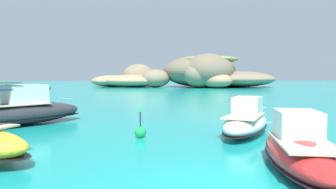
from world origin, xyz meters
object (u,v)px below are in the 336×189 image
motorboat_white (246,121)px  channel_buoy (140,131)px  islet_small (133,79)px  motorboat_red (299,150)px  motorboat_charcoal (19,112)px  islet_large (210,73)px

motorboat_white → channel_buoy: 5.59m
motorboat_white → islet_small: bearing=93.6°
islet_small → motorboat_red: (4.08, -82.41, -1.59)m
islet_small → motorboat_charcoal: (-8.05, -71.49, -1.37)m
motorboat_red → motorboat_charcoal: bearing=138.0°
islet_small → channel_buoy: islet_small is taller
motorboat_red → channel_buoy: size_ratio=4.46×
channel_buoy → islet_small: bearing=89.4°
islet_large → islet_small: islet_large is taller
islet_large → islet_small: 21.85m
motorboat_red → motorboat_charcoal: 16.32m
islet_large → islet_small: bearing=166.5°
islet_small → motorboat_charcoal: bearing=-96.4°
motorboat_charcoal → channel_buoy: 8.82m
motorboat_charcoal → channel_buoy: size_ratio=5.34×
motorboat_red → channel_buoy: (-4.90, 5.89, -0.29)m
islet_small → motorboat_white: islet_small is taller
islet_large → channel_buoy: size_ratio=23.21×
islet_small → motorboat_white: 76.15m
motorboat_white → channel_buoy: motorboat_white is taller
motorboat_white → motorboat_charcoal: bearing=160.6°
motorboat_red → motorboat_charcoal: (-12.13, 10.92, 0.21)m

